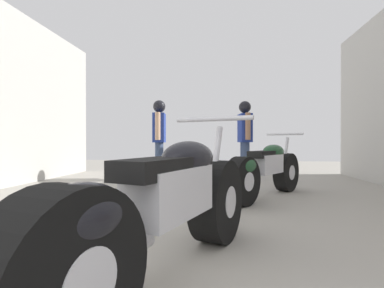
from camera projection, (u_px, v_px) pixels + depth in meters
The scene contains 5 objects.
ground_plane at pixel (187, 208), 3.49m from camera, with size 17.63×17.63×0.00m, color #9E998E.
motorcycle_maroon_cruiser at pixel (167, 211), 1.62m from camera, with size 0.97×2.06×0.98m.
motorcycle_black_naked at pixel (266, 170), 4.10m from camera, with size 1.25×1.76×0.93m.
mechanic_in_blue at pixel (159, 132), 6.01m from camera, with size 0.28×0.65×1.64m.
mechanic_with_helmet at pixel (245, 132), 6.20m from camera, with size 0.30×0.65×1.66m.
Camera 1 is at (0.45, 0.22, 0.79)m, focal length 27.35 mm.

